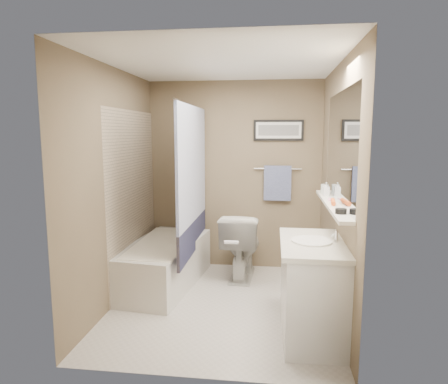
# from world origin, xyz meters

# --- Properties ---
(ground) EXTENTS (2.50, 2.50, 0.00)m
(ground) POSITION_xyz_m (0.00, 0.00, 0.00)
(ground) COLOR beige
(ground) RESTS_ON ground
(ceiling) EXTENTS (2.20, 2.50, 0.04)m
(ceiling) POSITION_xyz_m (0.00, 0.00, 2.38)
(ceiling) COLOR white
(ceiling) RESTS_ON wall_back
(wall_back) EXTENTS (2.20, 0.04, 2.40)m
(wall_back) POSITION_xyz_m (0.00, 1.23, 1.20)
(wall_back) COLOR brown
(wall_back) RESTS_ON ground
(wall_front) EXTENTS (2.20, 0.04, 2.40)m
(wall_front) POSITION_xyz_m (0.00, -1.23, 1.20)
(wall_front) COLOR brown
(wall_front) RESTS_ON ground
(wall_left) EXTENTS (0.04, 2.50, 2.40)m
(wall_left) POSITION_xyz_m (-1.08, 0.00, 1.20)
(wall_left) COLOR brown
(wall_left) RESTS_ON ground
(wall_right) EXTENTS (0.04, 2.50, 2.40)m
(wall_right) POSITION_xyz_m (1.08, 0.00, 1.20)
(wall_right) COLOR brown
(wall_right) RESTS_ON ground
(tile_surround) EXTENTS (0.02, 1.55, 2.00)m
(tile_surround) POSITION_xyz_m (-1.09, 0.50, 1.00)
(tile_surround) COLOR tan
(tile_surround) RESTS_ON wall_left
(curtain_rod) EXTENTS (0.02, 1.55, 0.02)m
(curtain_rod) POSITION_xyz_m (-0.40, 0.50, 2.05)
(curtain_rod) COLOR silver
(curtain_rod) RESTS_ON wall_left
(curtain_upper) EXTENTS (0.03, 1.45, 1.28)m
(curtain_upper) POSITION_xyz_m (-0.40, 0.50, 1.40)
(curtain_upper) COLOR silver
(curtain_upper) RESTS_ON curtain_rod
(curtain_lower) EXTENTS (0.03, 1.45, 0.36)m
(curtain_lower) POSITION_xyz_m (-0.40, 0.50, 0.58)
(curtain_lower) COLOR #252746
(curtain_lower) RESTS_ON curtain_rod
(mirror) EXTENTS (0.02, 1.60, 1.00)m
(mirror) POSITION_xyz_m (1.09, -0.15, 1.62)
(mirror) COLOR silver
(mirror) RESTS_ON wall_right
(shelf) EXTENTS (0.12, 1.60, 0.03)m
(shelf) POSITION_xyz_m (1.04, -0.15, 1.10)
(shelf) COLOR silver
(shelf) RESTS_ON wall_right
(towel_bar) EXTENTS (0.60, 0.02, 0.02)m
(towel_bar) POSITION_xyz_m (0.55, 1.22, 1.30)
(towel_bar) COLOR silver
(towel_bar) RESTS_ON wall_back
(towel) EXTENTS (0.34, 0.05, 0.44)m
(towel) POSITION_xyz_m (0.55, 1.20, 1.12)
(towel) COLOR #7E8BB7
(towel) RESTS_ON towel_bar
(art_frame) EXTENTS (0.62, 0.02, 0.26)m
(art_frame) POSITION_xyz_m (0.55, 1.23, 1.78)
(art_frame) COLOR black
(art_frame) RESTS_ON wall_back
(art_mat) EXTENTS (0.56, 0.00, 0.20)m
(art_mat) POSITION_xyz_m (0.55, 1.22, 1.78)
(art_mat) COLOR white
(art_mat) RESTS_ON art_frame
(art_image) EXTENTS (0.50, 0.00, 0.13)m
(art_image) POSITION_xyz_m (0.55, 1.22, 1.78)
(art_image) COLOR #595959
(art_image) RESTS_ON art_mat
(door) EXTENTS (0.80, 0.02, 2.00)m
(door) POSITION_xyz_m (0.55, -1.24, 1.00)
(door) COLOR silver
(door) RESTS_ON wall_front
(door_handle) EXTENTS (0.10, 0.02, 0.02)m
(door_handle) POSITION_xyz_m (0.22, -1.19, 1.00)
(door_handle) COLOR silver
(door_handle) RESTS_ON door
(bathtub) EXTENTS (0.87, 1.57, 0.50)m
(bathtub) POSITION_xyz_m (-0.75, 0.47, 0.25)
(bathtub) COLOR silver
(bathtub) RESTS_ON ground
(tub_rim) EXTENTS (0.56, 1.36, 0.02)m
(tub_rim) POSITION_xyz_m (-0.75, 0.47, 0.50)
(tub_rim) COLOR white
(tub_rim) RESTS_ON bathtub
(toilet) EXTENTS (0.49, 0.81, 0.80)m
(toilet) POSITION_xyz_m (0.13, 0.84, 0.40)
(toilet) COLOR silver
(toilet) RESTS_ON ground
(vanity) EXTENTS (0.52, 0.91, 0.80)m
(vanity) POSITION_xyz_m (0.85, -0.52, 0.40)
(vanity) COLOR silver
(vanity) RESTS_ON ground
(countertop) EXTENTS (0.54, 0.96, 0.04)m
(countertop) POSITION_xyz_m (0.84, -0.52, 0.82)
(countertop) COLOR beige
(countertop) RESTS_ON vanity
(sink_basin) EXTENTS (0.34, 0.34, 0.01)m
(sink_basin) POSITION_xyz_m (0.83, -0.52, 0.85)
(sink_basin) COLOR white
(sink_basin) RESTS_ON countertop
(faucet_spout) EXTENTS (0.02, 0.02, 0.10)m
(faucet_spout) POSITION_xyz_m (1.03, -0.52, 0.89)
(faucet_spout) COLOR silver
(faucet_spout) RESTS_ON countertop
(faucet_knob) EXTENTS (0.05, 0.05, 0.05)m
(faucet_knob) POSITION_xyz_m (1.03, -0.42, 0.87)
(faucet_knob) COLOR silver
(faucet_knob) RESTS_ON countertop
(candle_bowl_near) EXTENTS (0.09, 0.09, 0.04)m
(candle_bowl_near) POSITION_xyz_m (1.04, -0.66, 1.14)
(candle_bowl_near) COLOR black
(candle_bowl_near) RESTS_ON shelf
(hair_brush_front) EXTENTS (0.06, 0.22, 0.04)m
(hair_brush_front) POSITION_xyz_m (1.04, -0.23, 1.14)
(hair_brush_front) COLOR #E75A20
(hair_brush_front) RESTS_ON shelf
(pink_comb) EXTENTS (0.05, 0.16, 0.01)m
(pink_comb) POSITION_xyz_m (1.04, 0.00, 1.12)
(pink_comb) COLOR pink
(pink_comb) RESTS_ON shelf
(glass_jar) EXTENTS (0.08, 0.08, 0.10)m
(glass_jar) POSITION_xyz_m (1.04, 0.39, 1.17)
(glass_jar) COLOR silver
(glass_jar) RESTS_ON shelf
(soap_bottle) EXTENTS (0.06, 0.06, 0.14)m
(soap_bottle) POSITION_xyz_m (1.04, 0.27, 1.18)
(soap_bottle) COLOR #999999
(soap_bottle) RESTS_ON shelf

